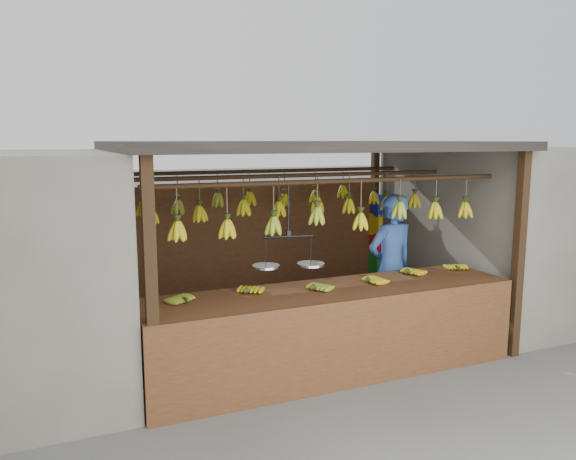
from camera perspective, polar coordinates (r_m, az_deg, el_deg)
name	(u,v)px	position (r m, az deg, el deg)	size (l,w,h in m)	color
ground	(298,337)	(7.08, 0.97, -10.80)	(80.00, 80.00, 0.00)	#5B5B57
stall	(287,176)	(6.97, -0.09, 5.49)	(4.30, 3.30, 2.40)	black
neighbor_right	(523,228)	(8.86, 22.76, 0.22)	(3.00, 3.00, 2.30)	slate
counter	(338,310)	(5.76, 5.09, -8.06)	(3.95, 0.90, 0.96)	#5A331A
hanging_bananas	(298,208)	(6.70, 1.04, 2.28)	(3.58, 2.24, 0.39)	gold
balance_scale	(288,261)	(5.65, 0.05, -3.17)	(0.72, 0.36, 0.85)	black
vendor	(391,267)	(6.93, 10.39, -3.73)	(0.65, 0.43, 1.78)	#3359A5
bag_bundles	(375,234)	(8.89, 8.87, -0.41)	(0.08, 0.26, 1.25)	#1426BF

